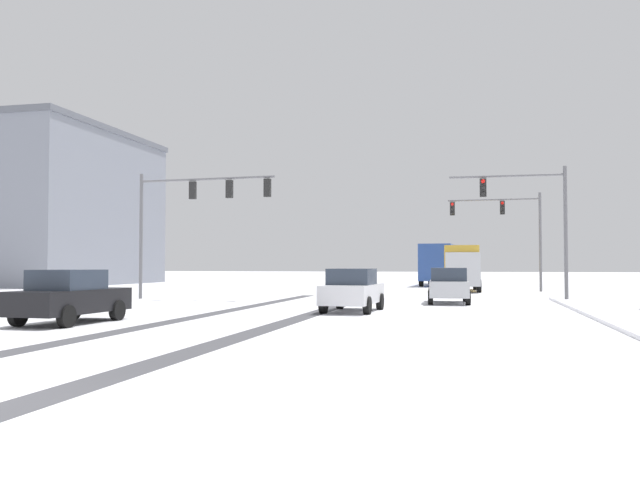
# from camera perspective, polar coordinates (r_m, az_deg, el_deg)

# --- Properties ---
(wheel_track_left_lane) EXTENTS (0.72, 30.89, 0.01)m
(wheel_track_left_lane) POSITION_cam_1_polar(r_m,az_deg,el_deg) (23.25, -10.21, -6.46)
(wheel_track_left_lane) COLOR #4C4C51
(wheel_track_left_lane) RESTS_ON ground
(wheel_track_right_lane) EXTENTS (0.75, 30.89, 0.01)m
(wheel_track_right_lane) POSITION_cam_1_polar(r_m,az_deg,el_deg) (22.10, -1.67, -6.72)
(wheel_track_right_lane) COLOR #4C4C51
(wheel_track_right_lane) RESTS_ON ground
(traffic_signal_far_right) EXTENTS (6.04, 0.51, 6.50)m
(traffic_signal_far_right) POSITION_cam_1_polar(r_m,az_deg,el_deg) (45.57, 15.85, 1.57)
(traffic_signal_far_right) COLOR slate
(traffic_signal_far_right) RESTS_ON ground
(traffic_signal_near_left) EXTENTS (7.46, 0.61, 6.50)m
(traffic_signal_near_left) POSITION_cam_1_polar(r_m,az_deg,el_deg) (34.27, -10.86, 3.04)
(traffic_signal_near_left) COLOR slate
(traffic_signal_near_left) RESTS_ON ground
(traffic_signal_near_right) EXTENTS (5.55, 0.38, 6.50)m
(traffic_signal_near_right) POSITION_cam_1_polar(r_m,az_deg,el_deg) (33.57, 17.89, 2.46)
(traffic_signal_near_right) COLOR slate
(traffic_signal_near_right) RESTS_ON ground
(car_silver_lead) EXTENTS (2.01, 4.19, 1.62)m
(car_silver_lead) POSITION_cam_1_polar(r_m,az_deg,el_deg) (30.79, 11.03, -3.87)
(car_silver_lead) COLOR #B7BABF
(car_silver_lead) RESTS_ON ground
(car_white_second) EXTENTS (1.97, 4.17, 1.62)m
(car_white_second) POSITION_cam_1_polar(r_m,az_deg,el_deg) (24.96, 2.83, -4.32)
(car_white_second) COLOR silver
(car_white_second) RESTS_ON ground
(car_black_third) EXTENTS (1.96, 4.17, 1.62)m
(car_black_third) POSITION_cam_1_polar(r_m,az_deg,el_deg) (21.37, -20.80, -4.56)
(car_black_third) COLOR black
(car_black_third) RESTS_ON ground
(bus_oncoming) EXTENTS (2.98, 11.09, 3.38)m
(bus_oncoming) POSITION_cam_1_polar(r_m,az_deg,el_deg) (57.01, 10.34, -1.86)
(bus_oncoming) COLOR #284793
(bus_oncoming) RESTS_ON ground
(box_truck_delivery) EXTENTS (2.55, 7.49, 3.02)m
(box_truck_delivery) POSITION_cam_1_polar(r_m,az_deg,el_deg) (45.04, 12.09, -2.25)
(box_truck_delivery) COLOR #B7BABF
(box_truck_delivery) RESTS_ON ground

